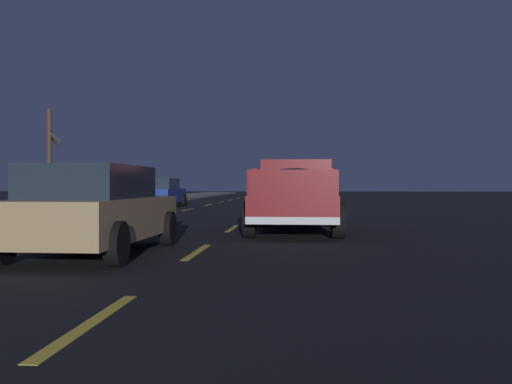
{
  "coord_description": "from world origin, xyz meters",
  "views": [
    {
      "loc": [
        -1.06,
        -3.57,
        1.22
      ],
      "look_at": [
        15.14,
        -2.38,
        1.0
      ],
      "focal_mm": 40.51,
      "sensor_mm": 36.0,
      "label": 1
    }
  ],
  "objects_px": {
    "sedan_blue": "(161,193)",
    "sedan_tan": "(94,209)",
    "pickup_truck": "(296,194)",
    "bare_tree_far": "(50,156)",
    "sedan_black": "(100,197)"
  },
  "relations": [
    {
      "from": "sedan_blue",
      "to": "sedan_black",
      "type": "relative_size",
      "value": 0.99
    },
    {
      "from": "sedan_blue",
      "to": "sedan_black",
      "type": "bearing_deg",
      "value": -178.56
    },
    {
      "from": "pickup_truck",
      "to": "sedan_tan",
      "type": "bearing_deg",
      "value": 146.0
    },
    {
      "from": "pickup_truck",
      "to": "sedan_black",
      "type": "distance_m",
      "value": 8.63
    },
    {
      "from": "pickup_truck",
      "to": "sedan_tan",
      "type": "relative_size",
      "value": 1.23
    },
    {
      "from": "pickup_truck",
      "to": "bare_tree_far",
      "type": "relative_size",
      "value": 0.98
    },
    {
      "from": "pickup_truck",
      "to": "sedan_blue",
      "type": "bearing_deg",
      "value": 25.38
    },
    {
      "from": "sedan_black",
      "to": "sedan_blue",
      "type": "bearing_deg",
      "value": 1.44
    },
    {
      "from": "sedan_tan",
      "to": "bare_tree_far",
      "type": "height_order",
      "value": "bare_tree_far"
    },
    {
      "from": "sedan_tan",
      "to": "bare_tree_far",
      "type": "relative_size",
      "value": 0.8
    },
    {
      "from": "pickup_truck",
      "to": "sedan_tan",
      "type": "xyz_separation_m",
      "value": [
        -5.15,
        3.47,
        -0.2
      ]
    },
    {
      "from": "sedan_tan",
      "to": "sedan_black",
      "type": "height_order",
      "value": "same"
    },
    {
      "from": "sedan_tan",
      "to": "sedan_black",
      "type": "relative_size",
      "value": 1.0
    },
    {
      "from": "sedan_tan",
      "to": "bare_tree_far",
      "type": "bearing_deg",
      "value": 25.56
    },
    {
      "from": "sedan_blue",
      "to": "sedan_tan",
      "type": "xyz_separation_m",
      "value": [
        -20.37,
        -3.75,
        0.0
      ]
    }
  ]
}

